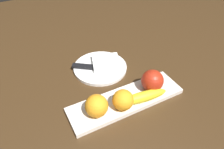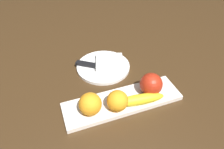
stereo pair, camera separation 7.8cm
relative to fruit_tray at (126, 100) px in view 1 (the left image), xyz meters
name	(u,v)px [view 1 (the left image)]	position (x,y,z in m)	size (l,w,h in m)	color
ground_plane	(130,103)	(0.01, -0.01, -0.01)	(2.40, 2.40, 0.00)	#3B2714
fruit_tray	(126,100)	(0.00, 0.00, 0.00)	(0.41, 0.12, 0.02)	silver
apple	(152,81)	(0.10, 0.00, 0.05)	(0.08, 0.08, 0.08)	#A92613
banana	(143,97)	(0.05, -0.03, 0.03)	(0.17, 0.04, 0.04)	yellow
orange_near_apple	(123,100)	(-0.03, -0.03, 0.04)	(0.07, 0.07, 0.07)	orange
orange_near_banana	(96,105)	(-0.12, -0.01, 0.05)	(0.07, 0.07, 0.07)	orange
dinner_plate	(100,67)	(0.00, 0.21, 0.00)	(0.22, 0.22, 0.01)	white
folded_napkin	(106,62)	(0.03, 0.21, 0.01)	(0.11, 0.10, 0.02)	white
knife	(87,67)	(-0.05, 0.23, 0.01)	(0.16, 0.12, 0.01)	silver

